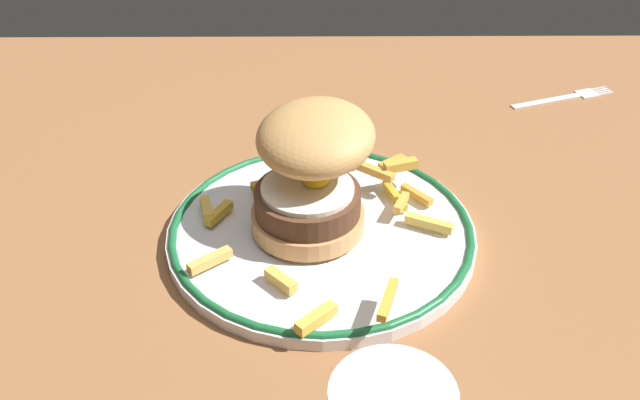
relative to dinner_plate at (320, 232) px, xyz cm
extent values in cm
cube|color=brown|center=(-0.52, -3.20, -2.84)|extent=(124.02, 103.46, 4.00)
cylinder|color=silver|center=(0.00, 0.00, -0.24)|extent=(29.40, 29.40, 1.20)
torus|color=#196033|center=(0.00, 0.00, 0.36)|extent=(29.00, 29.00, 0.80)
cylinder|color=tan|center=(-1.28, -0.10, 1.66)|extent=(10.67, 10.67, 1.80)
cylinder|color=#4D2F1E|center=(-1.28, -0.10, 3.72)|extent=(9.91, 9.91, 2.31)
cylinder|color=white|center=(-1.28, -0.10, 5.12)|extent=(8.62, 8.62, 0.50)
ellipsoid|color=yellow|center=(-0.77, 0.51, 5.79)|extent=(2.60, 2.60, 1.40)
ellipsoid|color=tan|center=(-0.84, 1.81, 9.48)|extent=(14.51, 14.80, 6.15)
cube|color=gold|center=(-3.19, 11.90, 1.12)|extent=(3.11, 1.03, 0.71)
cube|color=gold|center=(8.03, 6.83, 3.18)|extent=(3.59, 2.00, 0.97)
cube|color=#EDAB46|center=(-3.55, -8.29, 1.24)|extent=(2.97, 3.04, 0.95)
cube|color=gold|center=(7.35, 4.42, 1.13)|extent=(2.18, 4.67, 0.73)
cube|color=gold|center=(5.46, 6.33, 2.76)|extent=(3.82, 3.16, 0.80)
cube|color=#E9BC43|center=(-0.32, -12.98, 1.26)|extent=(3.58, 3.48, 1.00)
cube|color=gold|center=(-9.87, 1.52, 1.19)|extent=(2.55, 3.60, 0.85)
cube|color=gold|center=(1.87, 13.05, 1.14)|extent=(2.84, 0.87, 0.76)
cube|color=#E8B94A|center=(-11.09, 2.19, 1.23)|extent=(1.75, 3.49, 0.92)
cube|color=gold|center=(7.59, 10.21, 1.23)|extent=(3.17, 2.68, 0.92)
cube|color=gold|center=(5.24, -12.32, 2.65)|extent=(2.12, 4.69, 0.75)
cube|color=#E4A950|center=(-9.92, -5.58, 1.21)|extent=(3.91, 3.35, 0.89)
cube|color=gold|center=(-0.29, 11.77, 1.25)|extent=(3.06, 2.77, 0.97)
cube|color=gold|center=(-5.89, 4.37, 1.20)|extent=(2.54, 4.35, 0.88)
cube|color=gold|center=(7.74, 2.19, 1.86)|extent=(1.82, 2.96, 0.73)
cube|color=#E3BA4B|center=(10.18, -0.20, 1.19)|extent=(4.54, 2.73, 0.84)
cube|color=orange|center=(1.64, 10.63, 1.26)|extent=(4.80, 1.21, 1.00)
cube|color=gold|center=(9.55, 4.62, 1.12)|extent=(3.01, 3.35, 0.70)
cube|color=silver|center=(28.76, 27.83, -0.66)|extent=(9.76, 4.26, 0.36)
cube|color=silver|center=(34.42, 29.82, -0.66)|extent=(2.99, 2.87, 0.32)
cube|color=silver|center=(36.25, 31.26, -0.66)|extent=(2.35, 1.04, 0.28)
cube|color=silver|center=(36.41, 30.79, -0.66)|extent=(2.35, 1.04, 0.28)
cube|color=silver|center=(36.58, 30.32, -0.66)|extent=(2.35, 1.04, 0.28)
cube|color=silver|center=(36.74, 29.85, -0.66)|extent=(2.35, 1.04, 0.28)
camera|label=1|loc=(-0.40, -57.44, 44.42)|focal=42.67mm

